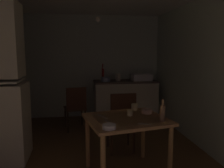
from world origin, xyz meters
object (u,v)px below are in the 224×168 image
object	(u,v)px
sink_basin	(141,77)
dining_table	(126,126)
hand_pump	(103,74)
chair_far_side	(122,121)
serving_bowl_wide	(109,127)
mug_dark	(134,107)
glass_bottle	(162,112)
mixing_bowl_counter	(106,79)
chair_by_counter	(76,107)

from	to	relation	value
sink_basin	dining_table	xyz separation A→B (m)	(-0.87, -2.42, -0.33)
dining_table	hand_pump	bearing A→B (deg)	90.37
chair_far_side	serving_bowl_wide	size ratio (longest dim) A/B	6.39
hand_pump	mug_dark	bearing A→B (deg)	-84.35
sink_basin	glass_bottle	xyz separation A→B (m)	(-0.48, -2.60, -0.12)
mixing_bowl_counter	chair_by_counter	size ratio (longest dim) A/B	0.24
sink_basin	mug_dark	world-z (taller)	sink_basin
chair_far_side	chair_by_counter	xyz separation A→B (m)	(-0.70, 1.12, -0.03)
mug_dark	sink_basin	bearing A→B (deg)	71.80
mixing_bowl_counter	dining_table	size ratio (longest dim) A/B	0.19
hand_pump	glass_bottle	world-z (taller)	hand_pump
glass_bottle	dining_table	bearing A→B (deg)	154.48
mixing_bowl_counter	chair_by_counter	xyz separation A→B (m)	(-0.67, -0.61, -0.46)
hand_pump	mixing_bowl_counter	xyz separation A→B (m)	(0.05, -0.10, -0.12)
dining_table	sink_basin	bearing A→B (deg)	70.30
mixing_bowl_counter	dining_table	xyz separation A→B (m)	(-0.03, -2.37, -0.30)
chair_by_counter	mug_dark	size ratio (longest dim) A/B	9.95
dining_table	mug_dark	bearing A→B (deg)	62.47
hand_pump	mixing_bowl_counter	bearing A→B (deg)	-63.28
mug_dark	glass_bottle	world-z (taller)	glass_bottle
sink_basin	chair_far_side	bearing A→B (deg)	-114.28
hand_pump	mixing_bowl_counter	size ratio (longest dim) A/B	1.89
chair_by_counter	serving_bowl_wide	size ratio (longest dim) A/B	5.91
chair_far_side	glass_bottle	world-z (taller)	glass_bottle
chair_by_counter	serving_bowl_wide	bearing A→B (deg)	-80.17
mug_dark	chair_by_counter	bearing A→B (deg)	120.67
dining_table	mug_dark	distance (m)	0.44
mixing_bowl_counter	mug_dark	world-z (taller)	mixing_bowl_counter
mixing_bowl_counter	mug_dark	xyz separation A→B (m)	(0.16, -2.00, -0.15)
dining_table	chair_far_side	distance (m)	0.65
mixing_bowl_counter	chair_far_side	xyz separation A→B (m)	(0.03, -1.73, -0.43)
dining_table	mug_dark	size ratio (longest dim) A/B	12.45
sink_basin	chair_by_counter	distance (m)	1.71
chair_far_side	mug_dark	world-z (taller)	chair_far_side
hand_pump	dining_table	bearing A→B (deg)	-89.63
chair_far_side	mug_dark	distance (m)	0.41
dining_table	chair_by_counter	size ratio (longest dim) A/B	1.25
sink_basin	dining_table	bearing A→B (deg)	-109.70
hand_pump	mug_dark	distance (m)	2.12
hand_pump	glass_bottle	distance (m)	2.69
chair_by_counter	mug_dark	bearing A→B (deg)	-59.33
sink_basin	glass_bottle	distance (m)	2.65
dining_table	chair_by_counter	world-z (taller)	chair_by_counter
chair_by_counter	chair_far_side	bearing A→B (deg)	-58.21
sink_basin	chair_far_side	size ratio (longest dim) A/B	0.47
chair_by_counter	hand_pump	bearing A→B (deg)	48.62
serving_bowl_wide	mug_dark	distance (m)	0.86
hand_pump	dining_table	xyz separation A→B (m)	(0.02, -2.46, -0.42)
hand_pump	glass_bottle	bearing A→B (deg)	-81.32
dining_table	chair_far_side	bearing A→B (deg)	84.43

